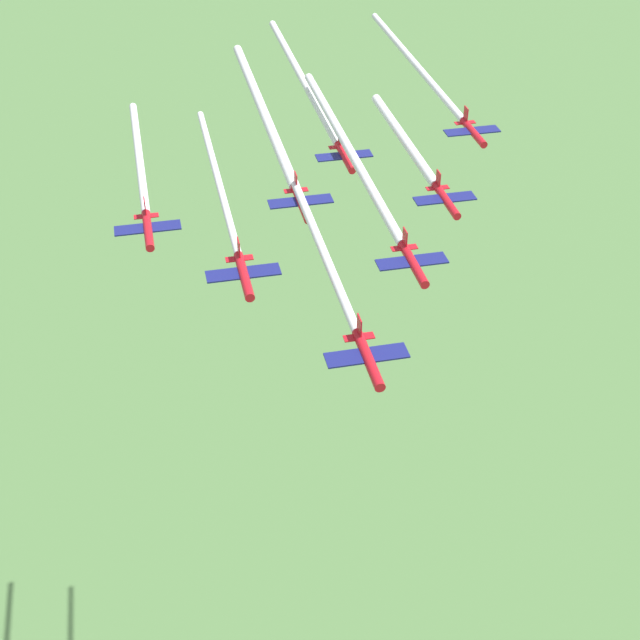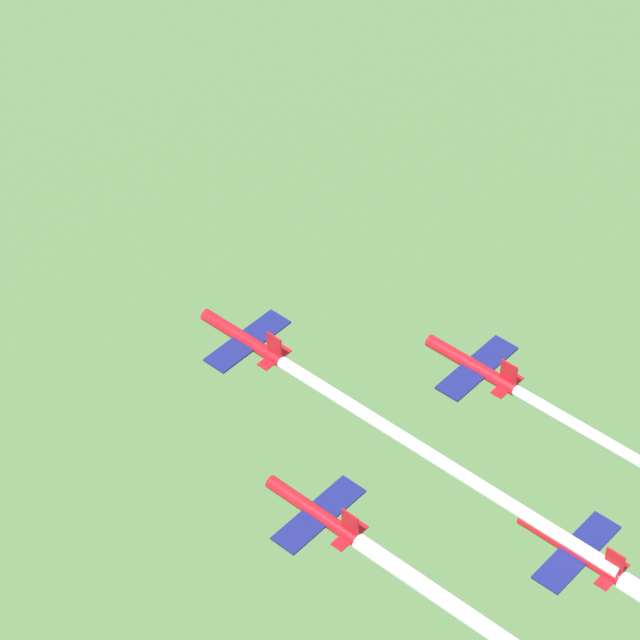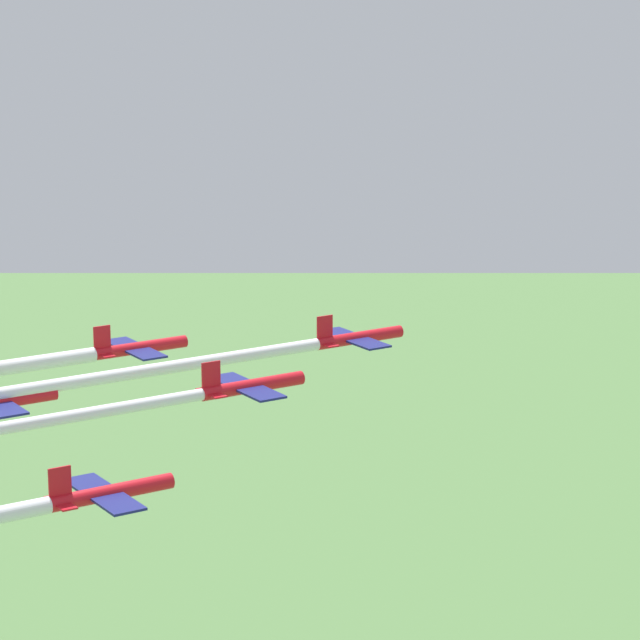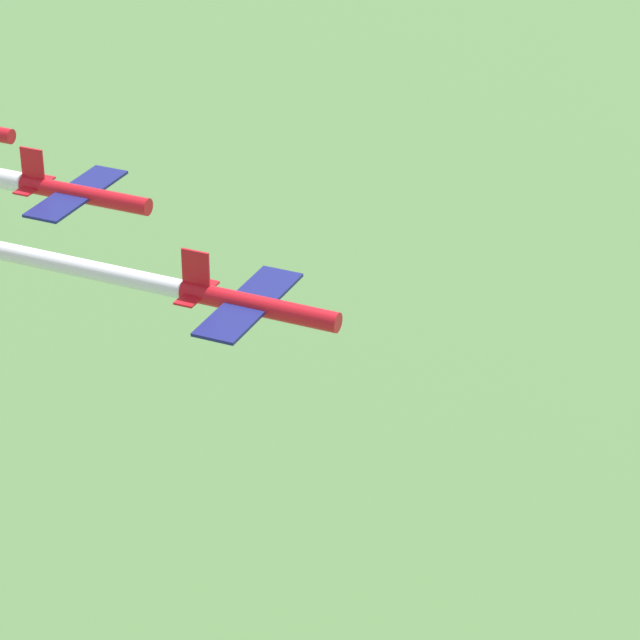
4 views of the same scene
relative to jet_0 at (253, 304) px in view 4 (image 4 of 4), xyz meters
The scene contains 2 objects.
jet_0 is the anchor object (origin of this frame).
jet_1 18.12m from the jet_0, 167.34° to the right, with size 7.27×7.19×2.80m.
Camera 4 is at (101.21, -50.66, 202.26)m, focal length 85.00 mm.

